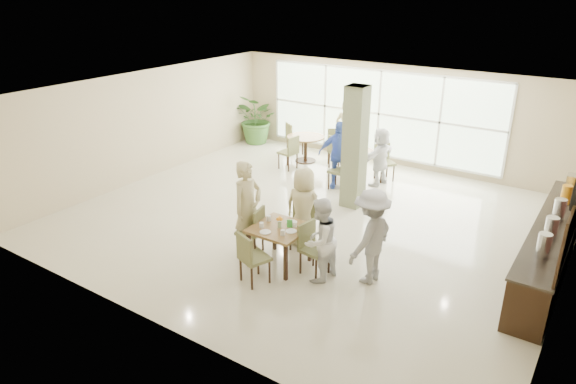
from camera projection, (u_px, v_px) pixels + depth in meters
The scene contains 20 objects.
ground at pixel (311, 219), 11.32m from camera, with size 10.00×10.00×0.00m, color beige.
room_shell at pixel (312, 145), 10.68m from camera, with size 10.00×10.00×10.00m.
window_bank at pixel (379, 114), 14.48m from camera, with size 7.00×0.04×7.00m.
column at pixel (355, 148), 11.51m from camera, with size 0.45×0.45×2.80m, color #676D4C.
main_table at pixel (280, 232), 9.28m from camera, with size 0.95×0.95×0.75m.
round_table_left at pixel (306, 142), 14.76m from camera, with size 1.07×1.07×0.75m.
round_table_right at pixel (354, 158), 13.46m from camera, with size 1.10×1.10×0.75m.
chairs_main_table at pixel (280, 240), 9.38m from camera, with size 1.94×2.10×0.95m.
chairs_table_left at pixel (306, 146), 14.79m from camera, with size 2.02×1.81×0.95m.
chairs_table_right at pixel (354, 162), 13.47m from camera, with size 2.04×1.87×0.95m.
tabletop_clutter at pixel (280, 225), 9.21m from camera, with size 0.73×0.80×0.21m.
buffet_counter at pixel (552, 244), 9.08m from camera, with size 0.64×4.70×1.95m.
potted_plant at pixel (258, 119), 16.35m from camera, with size 1.42×1.42×1.58m, color #366327.
teen_left at pixel (248, 208), 9.64m from camera, with size 0.67×0.44×1.83m, color #C5B883.
teen_far at pixel (304, 207), 9.93m from camera, with size 0.79×0.43×1.61m, color #C5B883.
teen_right at pixel (320, 240), 8.77m from camera, with size 0.74×0.58×1.52m, color white.
teen_standing at pixel (371, 237), 8.69m from camera, with size 1.10×0.63×1.71m, color gray.
adult_a at pixel (338, 155), 12.78m from camera, with size 1.01×0.57×1.72m, color #4568D1.
adult_b at pixel (380, 157), 12.99m from camera, with size 1.39×0.60×1.50m, color white.
adult_standing at pixel (346, 132), 14.52m from camera, with size 0.67×0.44×1.83m, color #C5B883.
Camera 1 is at (5.28, -8.79, 4.86)m, focal length 32.00 mm.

